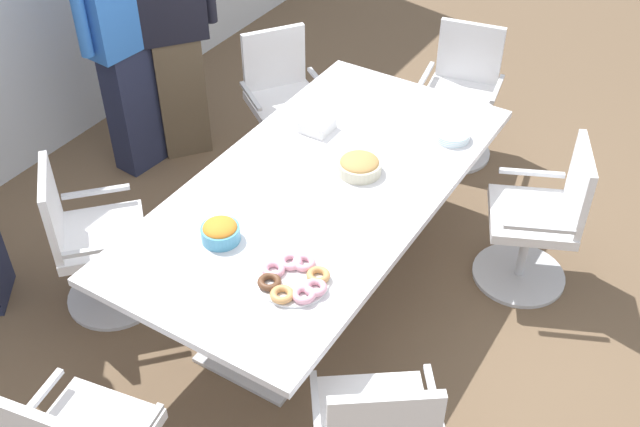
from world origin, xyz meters
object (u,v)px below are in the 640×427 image
object	(u,v)px
office_chair_0	(284,107)
donut_platter	(294,279)
person_standing_2	(171,25)
napkin_pile	(317,125)
office_chair_4	(540,225)
office_chair_1	(93,246)
office_chair_5	(460,101)
plate_stack	(452,135)
snack_bowl_cookies	(359,165)
conference_table	(320,203)
snack_bowl_chips_orange	(220,231)
person_standing_1	(121,36)

from	to	relation	value
office_chair_0	donut_platter	distance (m)	2.08
person_standing_2	donut_platter	world-z (taller)	person_standing_2
office_chair_0	napkin_pile	xyz separation A→B (m)	(-0.56, -0.62, 0.38)
office_chair_4	office_chair_1	bearing A→B (deg)	101.62
office_chair_5	plate_stack	distance (m)	1.07
snack_bowl_cookies	plate_stack	bearing A→B (deg)	-27.86
conference_table	office_chair_4	bearing A→B (deg)	-54.74
office_chair_0	snack_bowl_chips_orange	xyz separation A→B (m)	(-1.61, -0.73, 0.40)
person_standing_1	plate_stack	size ratio (longest dim) A/B	9.17
napkin_pile	person_standing_1	bearing A→B (deg)	91.03
office_chair_1	napkin_pile	size ratio (longest dim) A/B	5.43
office_chair_5	snack_bowl_chips_orange	distance (m)	2.36
person_standing_1	person_standing_2	xyz separation A→B (m)	(0.30, -0.16, -0.01)
person_standing_1	person_standing_2	bearing A→B (deg)	157.52
office_chair_0	office_chair_4	world-z (taller)	same
plate_stack	napkin_pile	world-z (taller)	napkin_pile
snack_bowl_chips_orange	napkin_pile	distance (m)	1.05
snack_bowl_cookies	donut_platter	xyz separation A→B (m)	(-0.88, -0.16, -0.02)
office_chair_5	plate_stack	world-z (taller)	office_chair_5
person_standing_1	person_standing_2	distance (m)	0.34
office_chair_1	napkin_pile	xyz separation A→B (m)	(1.15, -0.71, 0.38)
snack_bowl_cookies	plate_stack	world-z (taller)	snack_bowl_cookies
office_chair_1	plate_stack	bearing A→B (deg)	89.78
conference_table	office_chair_5	distance (m)	1.71
office_chair_5	napkin_pile	xyz separation A→B (m)	(-1.27, 0.37, 0.38)
conference_table	office_chair_0	distance (m)	1.35
person_standing_1	snack_bowl_cookies	xyz separation A→B (m)	(-0.20, -1.84, -0.18)
office_chair_5	person_standing_2	world-z (taller)	person_standing_2
office_chair_1	person_standing_1	xyz separation A→B (m)	(1.12, 0.72, 0.57)
conference_table	office_chair_5	world-z (taller)	office_chair_5
office_chair_5	snack_bowl_chips_orange	bearing A→B (deg)	73.08
snack_bowl_chips_orange	donut_platter	bearing A→B (deg)	-97.60
office_chair_1	person_standing_2	size ratio (longest dim) A/B	0.50
snack_bowl_chips_orange	donut_platter	world-z (taller)	snack_bowl_chips_orange
office_chair_1	donut_platter	size ratio (longest dim) A/B	2.76
conference_table	office_chair_5	size ratio (longest dim) A/B	2.64
office_chair_5	office_chair_0	bearing A→B (deg)	25.20
plate_stack	napkin_pile	xyz separation A→B (m)	(-0.32, 0.69, 0.01)
person_standing_1	plate_stack	bearing A→B (deg)	104.32
donut_platter	napkin_pile	xyz separation A→B (m)	(1.10, 0.57, 0.01)
office_chair_0	office_chair_5	world-z (taller)	same
office_chair_5	plate_stack	bearing A→B (deg)	98.28
napkin_pile	office_chair_4	bearing A→B (deg)	-77.44
person_standing_1	napkin_pile	size ratio (longest dim) A/B	11.02
plate_stack	person_standing_1	bearing A→B (deg)	99.24
office_chair_0	office_chair_1	bearing A→B (deg)	32.30
person_standing_2	napkin_pile	bearing A→B (deg)	115.71
office_chair_1	donut_platter	world-z (taller)	office_chair_1
snack_bowl_cookies	snack_bowl_chips_orange	xyz separation A→B (m)	(-0.82, 0.30, 0.01)
office_chair_0	napkin_pile	distance (m)	0.92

